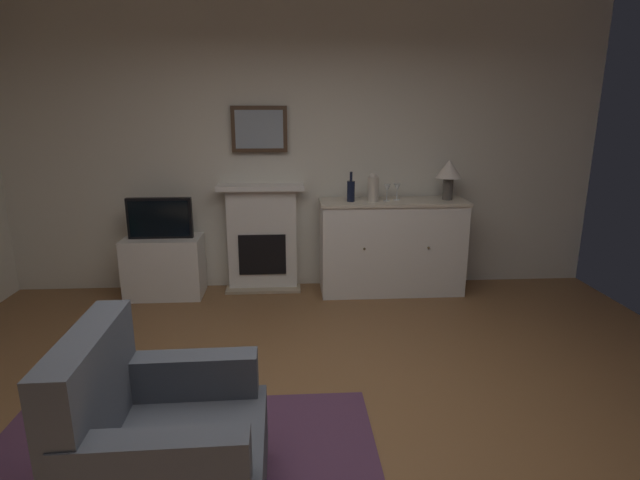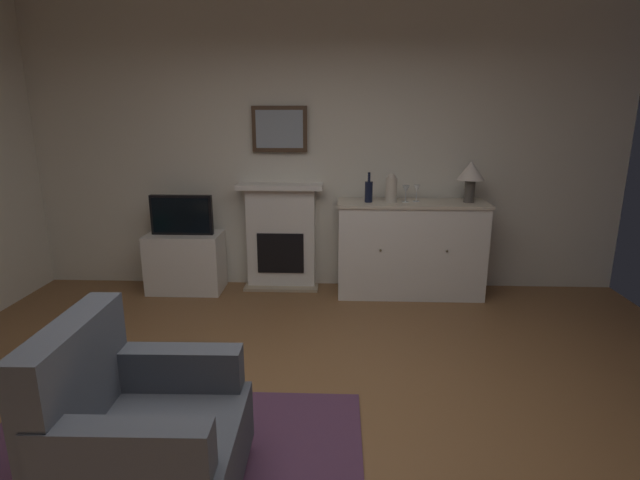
# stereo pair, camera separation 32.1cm
# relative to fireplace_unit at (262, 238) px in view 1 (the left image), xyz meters

# --- Properties ---
(ground_plane) EXTENTS (6.09, 5.36, 0.10)m
(ground_plane) POSITION_rel_fireplace_unit_xyz_m (0.43, -2.52, -0.60)
(ground_plane) COLOR brown
(ground_plane) RESTS_ON ground
(wall_rear) EXTENTS (6.09, 0.06, 2.91)m
(wall_rear) POSITION_rel_fireplace_unit_xyz_m (0.43, 0.13, 0.91)
(wall_rear) COLOR silver
(wall_rear) RESTS_ON ground_plane
(fireplace_unit) EXTENTS (0.87, 0.30, 1.10)m
(fireplace_unit) POSITION_rel_fireplace_unit_xyz_m (0.00, 0.00, 0.00)
(fireplace_unit) COLOR white
(fireplace_unit) RESTS_ON ground_plane
(framed_picture) EXTENTS (0.55, 0.04, 0.45)m
(framed_picture) POSITION_rel_fireplace_unit_xyz_m (0.00, 0.05, 1.09)
(framed_picture) COLOR #473323
(sideboard_cabinet) EXTENTS (1.46, 0.49, 0.95)m
(sideboard_cabinet) POSITION_rel_fireplace_unit_xyz_m (1.32, -0.18, -0.07)
(sideboard_cabinet) COLOR white
(sideboard_cabinet) RESTS_ON ground_plane
(table_lamp) EXTENTS (0.26, 0.26, 0.40)m
(table_lamp) POSITION_rel_fireplace_unit_xyz_m (1.86, -0.18, 0.69)
(table_lamp) COLOR #4C4742
(table_lamp) RESTS_ON sideboard_cabinet
(wine_bottle) EXTENTS (0.08, 0.08, 0.29)m
(wine_bottle) POSITION_rel_fireplace_unit_xyz_m (0.89, -0.21, 0.51)
(wine_bottle) COLOR black
(wine_bottle) RESTS_ON sideboard_cabinet
(wine_glass_left) EXTENTS (0.07, 0.07, 0.16)m
(wine_glass_left) POSITION_rel_fireplace_unit_xyz_m (1.24, -0.20, 0.53)
(wine_glass_left) COLOR silver
(wine_glass_left) RESTS_ON sideboard_cabinet
(wine_glass_center) EXTENTS (0.07, 0.07, 0.16)m
(wine_glass_center) POSITION_rel_fireplace_unit_xyz_m (1.35, -0.15, 0.53)
(wine_glass_center) COLOR silver
(wine_glass_center) RESTS_ON sideboard_cabinet
(vase_decorative) EXTENTS (0.11, 0.11, 0.28)m
(vase_decorative) POSITION_rel_fireplace_unit_xyz_m (1.10, -0.23, 0.55)
(vase_decorative) COLOR beige
(vase_decorative) RESTS_ON sideboard_cabinet
(tv_cabinet) EXTENTS (0.75, 0.42, 0.61)m
(tv_cabinet) POSITION_rel_fireplace_unit_xyz_m (-0.97, -0.16, -0.25)
(tv_cabinet) COLOR white
(tv_cabinet) RESTS_ON ground_plane
(tv_set) EXTENTS (0.62, 0.07, 0.40)m
(tv_set) POSITION_rel_fireplace_unit_xyz_m (-0.98, -0.19, 0.26)
(tv_set) COLOR black
(tv_set) RESTS_ON tv_cabinet
(armchair) EXTENTS (0.82, 0.79, 0.92)m
(armchair) POSITION_rel_fireplace_unit_xyz_m (-0.31, -3.02, -0.17)
(armchair) COLOR #474C56
(armchair) RESTS_ON ground_plane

